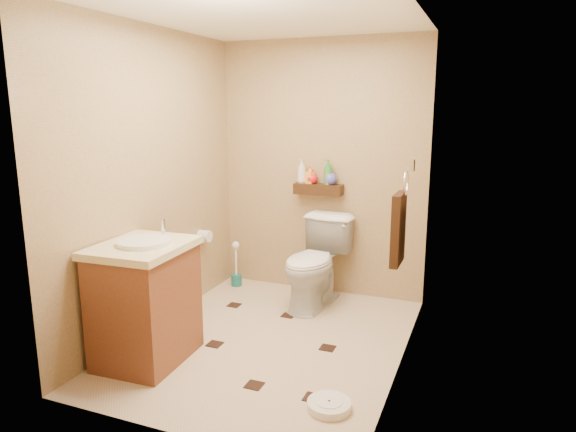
% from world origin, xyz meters
% --- Properties ---
extents(ground, '(2.50, 2.50, 0.00)m').
position_xyz_m(ground, '(0.00, 0.00, 0.00)').
color(ground, beige).
rests_on(ground, ground).
extents(wall_back, '(2.00, 0.04, 2.40)m').
position_xyz_m(wall_back, '(0.00, 1.25, 1.20)').
color(wall_back, '#9E815A').
rests_on(wall_back, ground).
extents(wall_front, '(2.00, 0.04, 2.40)m').
position_xyz_m(wall_front, '(0.00, -1.25, 1.20)').
color(wall_front, '#9E815A').
rests_on(wall_front, ground).
extents(wall_left, '(0.04, 2.50, 2.40)m').
position_xyz_m(wall_left, '(-1.00, 0.00, 1.20)').
color(wall_left, '#9E815A').
rests_on(wall_left, ground).
extents(wall_right, '(0.04, 2.50, 2.40)m').
position_xyz_m(wall_right, '(1.00, 0.00, 1.20)').
color(wall_right, '#9E815A').
rests_on(wall_right, ground).
extents(ceiling, '(2.00, 2.50, 0.02)m').
position_xyz_m(ceiling, '(0.00, 0.00, 2.40)').
color(ceiling, white).
rests_on(ceiling, wall_back).
extents(wall_shelf, '(0.46, 0.14, 0.10)m').
position_xyz_m(wall_shelf, '(0.00, 1.17, 1.02)').
color(wall_shelf, '#37240F').
rests_on(wall_shelf, wall_back).
extents(floor_accents, '(1.28, 1.29, 0.01)m').
position_xyz_m(floor_accents, '(0.03, -0.06, 0.00)').
color(floor_accents, black).
rests_on(floor_accents, ground).
extents(toilet, '(0.54, 0.84, 0.81)m').
position_xyz_m(toilet, '(0.09, 0.83, 0.40)').
color(toilet, white).
rests_on(toilet, ground).
extents(vanity, '(0.61, 0.73, 0.99)m').
position_xyz_m(vanity, '(-0.70, -0.57, 0.44)').
color(vanity, brown).
rests_on(vanity, ground).
extents(bathroom_scale, '(0.28, 0.28, 0.05)m').
position_xyz_m(bathroom_scale, '(0.70, -0.71, 0.03)').
color(bathroom_scale, white).
rests_on(bathroom_scale, ground).
extents(toilet_brush, '(0.11, 0.11, 0.46)m').
position_xyz_m(toilet_brush, '(-0.82, 1.04, 0.16)').
color(toilet_brush, '#196463').
rests_on(toilet_brush, ground).
extents(towel_ring, '(0.12, 0.30, 0.76)m').
position_xyz_m(towel_ring, '(0.91, 0.25, 0.95)').
color(towel_ring, silver).
rests_on(towel_ring, wall_right).
extents(toilet_paper, '(0.12, 0.11, 0.12)m').
position_xyz_m(toilet_paper, '(-0.94, 0.65, 0.60)').
color(toilet_paper, white).
rests_on(toilet_paper, wall_left).
extents(bottle_a, '(0.12, 0.12, 0.23)m').
position_xyz_m(bottle_a, '(-0.17, 1.17, 1.18)').
color(bottle_a, silver).
rests_on(bottle_a, wall_shelf).
extents(bottle_b, '(0.10, 0.10, 0.17)m').
position_xyz_m(bottle_b, '(-0.08, 1.17, 1.15)').
color(bottle_b, '#FF9A35').
rests_on(bottle_b, wall_shelf).
extents(bottle_c, '(0.13, 0.13, 0.13)m').
position_xyz_m(bottle_c, '(-0.06, 1.17, 1.14)').
color(bottle_c, red).
rests_on(bottle_c, wall_shelf).
extents(bottle_d, '(0.09, 0.09, 0.23)m').
position_xyz_m(bottle_d, '(0.09, 1.17, 1.19)').
color(bottle_d, '#2C8535').
rests_on(bottle_d, wall_shelf).
extents(bottle_e, '(0.10, 0.10, 0.16)m').
position_xyz_m(bottle_e, '(0.10, 1.17, 1.15)').
color(bottle_e, gold).
rests_on(bottle_e, wall_shelf).
extents(bottle_f, '(0.13, 0.13, 0.15)m').
position_xyz_m(bottle_f, '(0.12, 1.17, 1.15)').
color(bottle_f, '#484EB4').
rests_on(bottle_f, wall_shelf).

